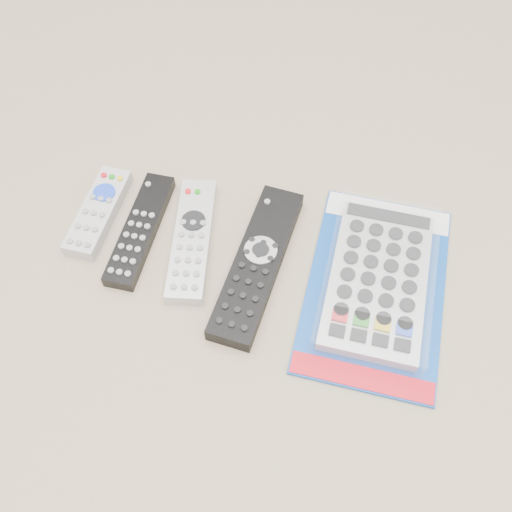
% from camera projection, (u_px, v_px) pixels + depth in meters
% --- Properties ---
extents(remote_small_grey, '(0.06, 0.16, 0.02)m').
position_uv_depth(remote_small_grey, '(98.00, 212.00, 0.86)').
color(remote_small_grey, '#A6A6A8').
rests_on(remote_small_grey, ground).
extents(remote_slim_black, '(0.06, 0.20, 0.02)m').
position_uv_depth(remote_slim_black, '(140.00, 230.00, 0.84)').
color(remote_slim_black, black).
rests_on(remote_slim_black, ground).
extents(remote_silver_dvd, '(0.08, 0.21, 0.02)m').
position_uv_depth(remote_silver_dvd, '(192.00, 240.00, 0.83)').
color(remote_silver_dvd, '#B5B5B9').
rests_on(remote_silver_dvd, ground).
extents(remote_large_black, '(0.10, 0.26, 0.03)m').
position_uv_depth(remote_large_black, '(257.00, 263.00, 0.80)').
color(remote_large_black, black).
rests_on(remote_large_black, ground).
extents(jumbo_remote_packaged, '(0.21, 0.32, 0.04)m').
position_uv_depth(jumbo_remote_packaged, '(378.00, 279.00, 0.78)').
color(jumbo_remote_packaged, '#0E449F').
rests_on(jumbo_remote_packaged, ground).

